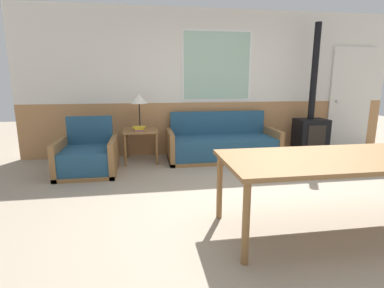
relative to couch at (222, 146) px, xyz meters
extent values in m
plane|color=gray|center=(-0.03, -2.10, -0.25)|extent=(16.00, 16.00, 0.00)
cube|color=#AD7A4C|center=(-0.03, 0.53, 0.25)|extent=(7.20, 0.06, 1.00)
cube|color=silver|center=(-0.03, 0.53, 1.60)|extent=(7.20, 0.06, 1.70)
cube|color=white|center=(0.00, 0.49, 1.43)|extent=(1.34, 0.01, 1.30)
cube|color=#99BCA8|center=(0.00, 0.48, 1.43)|extent=(1.26, 0.02, 1.22)
cube|color=olive|center=(0.00, -0.03, -0.22)|extent=(1.97, 0.85, 0.06)
cube|color=navy|center=(0.00, -0.05, -0.02)|extent=(1.81, 0.77, 0.35)
cube|color=navy|center=(0.00, 0.35, 0.37)|extent=(1.81, 0.10, 0.43)
cube|color=olive|center=(-0.95, -0.03, 0.02)|extent=(0.08, 0.85, 0.55)
cube|color=olive|center=(0.95, -0.03, 0.02)|extent=(0.08, 0.85, 0.55)
cube|color=olive|center=(-2.27, -0.51, -0.22)|extent=(0.87, 0.87, 0.06)
cube|color=navy|center=(-2.27, -0.53, -0.02)|extent=(0.71, 0.79, 0.34)
cube|color=navy|center=(-2.27, -0.13, 0.37)|extent=(0.71, 0.10, 0.45)
cube|color=olive|center=(-2.67, -0.51, 0.02)|extent=(0.08, 0.87, 0.54)
cube|color=olive|center=(-1.87, -0.51, 0.02)|extent=(0.08, 0.87, 0.54)
cube|color=olive|center=(-1.45, 0.07, 0.31)|extent=(0.59, 0.59, 0.03)
cylinder|color=olive|center=(-1.72, -0.20, 0.02)|extent=(0.04, 0.04, 0.54)
cylinder|color=olive|center=(-1.19, -0.20, 0.02)|extent=(0.04, 0.04, 0.54)
cylinder|color=olive|center=(-1.72, 0.33, 0.02)|extent=(0.04, 0.04, 0.54)
cylinder|color=olive|center=(-1.19, 0.33, 0.02)|extent=(0.04, 0.04, 0.54)
cylinder|color=black|center=(-1.46, 0.17, 0.33)|extent=(0.17, 0.17, 0.02)
cylinder|color=black|center=(-1.46, 0.17, 0.56)|extent=(0.02, 0.02, 0.43)
cone|color=silver|center=(-1.46, 0.17, 0.85)|extent=(0.30, 0.30, 0.17)
cube|color=#994C84|center=(-1.47, -0.04, 0.33)|extent=(0.17, 0.13, 0.02)
cube|color=gold|center=(-1.47, -0.04, 0.36)|extent=(0.16, 0.14, 0.03)
cube|color=gold|center=(-1.48, -0.03, 0.38)|extent=(0.23, 0.17, 0.03)
cube|color=olive|center=(0.38, -2.72, 0.46)|extent=(2.16, 0.94, 0.04)
cylinder|color=olive|center=(-0.64, -3.14, 0.09)|extent=(0.06, 0.06, 0.69)
cylinder|color=olive|center=(-0.64, -2.31, 0.09)|extent=(0.06, 0.06, 0.69)
cylinder|color=black|center=(1.54, -0.10, -0.20)|extent=(0.04, 0.04, 0.10)
cylinder|color=black|center=(2.00, -0.10, -0.20)|extent=(0.04, 0.04, 0.10)
cylinder|color=black|center=(1.54, 0.24, -0.20)|extent=(0.04, 0.04, 0.10)
cylinder|color=black|center=(2.00, 0.24, -0.20)|extent=(0.04, 0.04, 0.10)
cube|color=black|center=(1.77, 0.07, 0.14)|extent=(0.58, 0.43, 0.59)
cube|color=black|center=(1.77, -0.15, 0.14)|extent=(0.35, 0.01, 0.41)
cylinder|color=black|center=(1.77, 0.11, 1.32)|extent=(0.12, 0.12, 1.75)
cube|color=silver|center=(2.84, 0.47, 0.79)|extent=(0.93, 0.04, 2.07)
sphere|color=silver|center=(2.51, 0.43, 0.74)|extent=(0.06, 0.06, 0.06)
camera|label=1|loc=(-1.39, -5.17, 1.19)|focal=28.00mm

